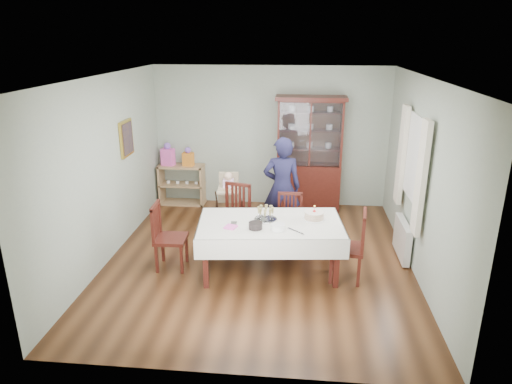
# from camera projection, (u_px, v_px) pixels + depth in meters

# --- Properties ---
(floor) EXTENTS (5.00, 5.00, 0.00)m
(floor) POSITION_uv_depth(u_px,v_px,m) (259.00, 259.00, 6.93)
(floor) COLOR #593319
(floor) RESTS_ON ground
(room_shell) EXTENTS (5.00, 5.00, 5.00)m
(room_shell) POSITION_uv_depth(u_px,v_px,m) (262.00, 142.00, 6.87)
(room_shell) COLOR #9EAA99
(room_shell) RESTS_ON floor
(dining_table) EXTENTS (2.11, 1.35, 0.76)m
(dining_table) POSITION_uv_depth(u_px,v_px,m) (270.00, 247.00, 6.46)
(dining_table) COLOR #461811
(dining_table) RESTS_ON floor
(china_cabinet) EXTENTS (1.30, 0.48, 2.18)m
(china_cabinet) POSITION_uv_depth(u_px,v_px,m) (309.00, 152.00, 8.61)
(china_cabinet) COLOR #461811
(china_cabinet) RESTS_ON floor
(sideboard) EXTENTS (0.90, 0.38, 0.80)m
(sideboard) POSITION_uv_depth(u_px,v_px,m) (182.00, 184.00, 9.10)
(sideboard) COLOR tan
(sideboard) RESTS_ON floor
(picture_frame) EXTENTS (0.04, 0.48, 0.58)m
(picture_frame) POSITION_uv_depth(u_px,v_px,m) (126.00, 138.00, 7.34)
(picture_frame) COLOR gold
(picture_frame) RESTS_ON room_shell
(window) EXTENTS (0.04, 1.02, 1.22)m
(window) POSITION_uv_depth(u_px,v_px,m) (416.00, 159.00, 6.50)
(window) COLOR white
(window) RESTS_ON room_shell
(curtain_left) EXTENTS (0.07, 0.30, 1.55)m
(curtain_left) POSITION_uv_depth(u_px,v_px,m) (421.00, 179.00, 5.95)
(curtain_left) COLOR silver
(curtain_left) RESTS_ON room_shell
(curtain_right) EXTENTS (0.07, 0.30, 1.55)m
(curtain_right) POSITION_uv_depth(u_px,v_px,m) (402.00, 155.00, 7.12)
(curtain_right) COLOR silver
(curtain_right) RESTS_ON room_shell
(radiator) EXTENTS (0.10, 0.80, 0.55)m
(radiator) POSITION_uv_depth(u_px,v_px,m) (402.00, 239.00, 6.91)
(radiator) COLOR white
(radiator) RESTS_ON floor
(chair_far_left) EXTENTS (0.56, 0.56, 1.01)m
(chair_far_left) POSITION_uv_depth(u_px,v_px,m) (234.00, 229.00, 7.26)
(chair_far_left) COLOR #461811
(chair_far_left) RESTS_ON floor
(chair_far_right) EXTENTS (0.42, 0.42, 0.90)m
(chair_far_right) POSITION_uv_depth(u_px,v_px,m) (289.00, 234.00, 7.16)
(chair_far_right) COLOR #461811
(chair_far_right) RESTS_ON floor
(chair_end_left) EXTENTS (0.46, 0.46, 0.98)m
(chair_end_left) POSITION_uv_depth(u_px,v_px,m) (170.00, 249.00, 6.61)
(chair_end_left) COLOR #461811
(chair_end_left) RESTS_ON floor
(chair_end_right) EXTENTS (0.51, 0.51, 1.01)m
(chair_end_right) POSITION_uv_depth(u_px,v_px,m) (347.00, 259.00, 6.29)
(chair_end_right) COLOR #461811
(chair_end_right) RESTS_ON floor
(woman) EXTENTS (0.66, 0.47, 1.70)m
(woman) POSITION_uv_depth(u_px,v_px,m) (282.00, 187.00, 7.51)
(woman) COLOR black
(woman) RESTS_ON floor
(high_chair) EXTENTS (0.50, 0.50, 1.03)m
(high_chair) POSITION_uv_depth(u_px,v_px,m) (229.00, 207.00, 7.90)
(high_chair) COLOR black
(high_chair) RESTS_ON floor
(champagne_tray) EXTENTS (0.32, 0.32, 0.19)m
(champagne_tray) POSITION_uv_depth(u_px,v_px,m) (266.00, 216.00, 6.40)
(champagne_tray) COLOR silver
(champagne_tray) RESTS_ON dining_table
(birthday_cake) EXTENTS (0.31, 0.31, 0.21)m
(birthday_cake) POSITION_uv_depth(u_px,v_px,m) (314.00, 216.00, 6.41)
(birthday_cake) COLOR white
(birthday_cake) RESTS_ON dining_table
(plate_stack_dark) EXTENTS (0.19, 0.19, 0.09)m
(plate_stack_dark) POSITION_uv_depth(u_px,v_px,m) (256.00, 226.00, 6.11)
(plate_stack_dark) COLOR black
(plate_stack_dark) RESTS_ON dining_table
(plate_stack_white) EXTENTS (0.21, 0.21, 0.08)m
(plate_stack_white) POSITION_uv_depth(u_px,v_px,m) (278.00, 227.00, 6.08)
(plate_stack_white) COLOR white
(plate_stack_white) RESTS_ON dining_table
(napkin_stack) EXTENTS (0.19, 0.19, 0.02)m
(napkin_stack) POSITION_uv_depth(u_px,v_px,m) (231.00, 227.00, 6.16)
(napkin_stack) COLOR #F45AC0
(napkin_stack) RESTS_ON dining_table
(cutlery) EXTENTS (0.11, 0.15, 0.01)m
(cutlery) POSITION_uv_depth(u_px,v_px,m) (231.00, 223.00, 6.29)
(cutlery) COLOR silver
(cutlery) RESTS_ON dining_table
(cake_knife) EXTENTS (0.23, 0.21, 0.01)m
(cake_knife) POSITION_uv_depth(u_px,v_px,m) (296.00, 231.00, 6.04)
(cake_knife) COLOR silver
(cake_knife) RESTS_ON dining_table
(gift_bag_pink) EXTENTS (0.27, 0.20, 0.45)m
(gift_bag_pink) POSITION_uv_depth(u_px,v_px,m) (168.00, 155.00, 8.91)
(gift_bag_pink) COLOR #F45AC0
(gift_bag_pink) RESTS_ON sideboard
(gift_bag_orange) EXTENTS (0.22, 0.18, 0.37)m
(gift_bag_orange) POSITION_uv_depth(u_px,v_px,m) (188.00, 157.00, 8.88)
(gift_bag_orange) COLOR orange
(gift_bag_orange) RESTS_ON sideboard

